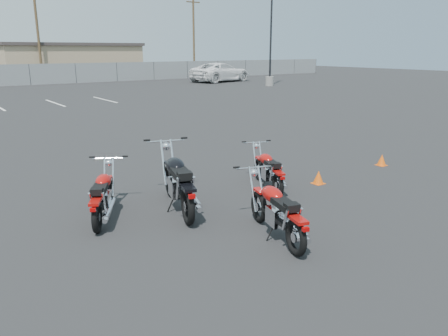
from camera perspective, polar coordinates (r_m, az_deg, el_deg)
ground at (r=8.62m, az=1.25°, el=-5.23°), size 120.00×120.00×0.00m
motorcycle_front_red at (r=8.27m, az=-15.50°, el=-3.50°), size 1.32×1.86×0.96m
motorcycle_second_black at (r=8.44m, az=-5.97°, el=-1.88°), size 1.24×2.41×1.19m
motorcycle_third_red at (r=7.22m, az=6.92°, el=-5.64°), size 1.01×2.03×1.00m
motorcycle_rear_red at (r=9.76m, az=5.84°, el=-0.28°), size 1.06×1.83×0.91m
training_cone_near at (r=10.34m, az=12.23°, el=-1.18°), size 0.26×0.26×0.31m
training_cone_far at (r=12.44m, az=19.91°, el=1.00°), size 0.25×0.25×0.30m
light_pole_east at (r=38.11m, az=6.09°, el=15.24°), size 0.80×0.70×11.47m
tan_building_east at (r=52.61m, az=-19.78°, el=13.10°), size 14.40×9.40×3.70m
utility_pole_c at (r=46.76m, az=-23.16°, el=16.11°), size 1.80×0.24×9.00m
utility_pole_d at (r=54.71m, az=-3.98°, el=16.94°), size 1.80×0.24×9.00m
white_van at (r=43.08m, az=-0.45°, el=13.08°), size 4.52×7.87×2.81m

